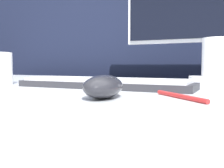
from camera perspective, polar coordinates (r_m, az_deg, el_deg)
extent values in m
cube|color=black|center=(1.28, 18.54, -1.51)|extent=(5.00, 0.03, 1.33)
ellipsoid|color=#232328|center=(0.45, -1.89, -0.55)|extent=(0.08, 0.13, 0.04)
cube|color=#28282D|center=(0.65, -1.91, -0.12)|extent=(0.45, 0.12, 0.02)
cube|color=silver|center=(0.65, -1.91, 0.93)|extent=(0.42, 0.10, 0.01)
cylinder|color=white|center=(0.92, 21.48, 0.97)|extent=(0.17, 0.17, 0.02)
cylinder|color=white|center=(0.92, 21.60, 5.47)|extent=(0.09, 0.09, 0.12)
cylinder|color=red|center=(0.46, 14.58, -2.59)|extent=(0.10, 0.11, 0.01)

